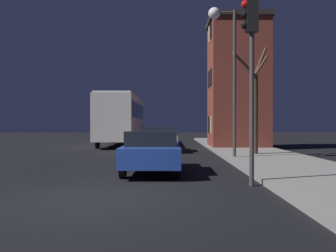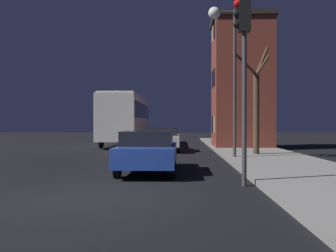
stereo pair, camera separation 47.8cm
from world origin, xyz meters
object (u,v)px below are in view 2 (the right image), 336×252
at_px(traffic_light, 243,51).
at_px(bare_tree, 256,105).
at_px(streetlamp, 224,45).
at_px(car_mid_lane, 163,138).
at_px(bus, 126,116).
at_px(car_near_lane, 149,150).

distance_m(traffic_light, bare_tree, 8.77).
height_order(streetlamp, car_mid_lane, streetlamp).
relative_size(bus, car_near_lane, 2.28).
bearing_deg(bus, bare_tree, -50.88).
height_order(bare_tree, car_mid_lane, bare_tree).
bearing_deg(bare_tree, traffic_light, -103.40).
bearing_deg(car_mid_lane, traffic_light, -77.73).
xyz_separation_m(traffic_light, bus, (-5.67, 17.94, -1.31)).
bearing_deg(streetlamp, traffic_light, -92.36).
bearing_deg(streetlamp, car_near_lane, -125.19).
relative_size(bus, car_mid_lane, 2.41).
relative_size(traffic_light, bus, 0.47).
xyz_separation_m(bus, car_mid_lane, (3.04, -5.83, -1.39)).
relative_size(traffic_light, bare_tree, 0.93).
relative_size(traffic_light, car_near_lane, 1.08).
height_order(streetlamp, car_near_lane, streetlamp).
height_order(streetlamp, bus, streetlamp).
bearing_deg(car_near_lane, car_mid_lane, 89.78).
bearing_deg(bus, traffic_light, -72.45).
bearing_deg(car_near_lane, traffic_light, -45.43).
xyz_separation_m(car_near_lane, car_mid_lane, (0.04, 9.40, 0.03)).
bearing_deg(traffic_light, car_near_lane, 134.57).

